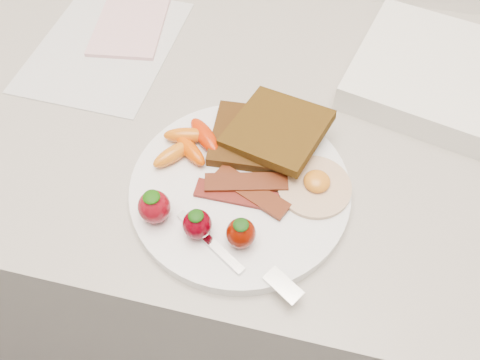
# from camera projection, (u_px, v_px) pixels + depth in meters

# --- Properties ---
(counter) EXTENTS (2.00, 0.60, 0.90)m
(counter) POSITION_uv_depth(u_px,v_px,m) (242.00, 249.00, 1.04)
(counter) COLOR gray
(counter) RESTS_ON ground
(plate) EXTENTS (0.27, 0.27, 0.02)m
(plate) POSITION_uv_depth(u_px,v_px,m) (240.00, 189.00, 0.58)
(plate) COLOR white
(plate) RESTS_ON counter
(toast_lower) EXTENTS (0.11, 0.11, 0.01)m
(toast_lower) POSITION_uv_depth(u_px,v_px,m) (252.00, 137.00, 0.60)
(toast_lower) COLOR black
(toast_lower) RESTS_ON plate
(toast_upper) EXTENTS (0.14, 0.14, 0.03)m
(toast_upper) POSITION_uv_depth(u_px,v_px,m) (277.00, 129.00, 0.59)
(toast_upper) COLOR #311C06
(toast_upper) RESTS_ON toast_lower
(fried_egg) EXTENTS (0.10, 0.10, 0.02)m
(fried_egg) POSITION_uv_depth(u_px,v_px,m) (315.00, 185.00, 0.56)
(fried_egg) COLOR beige
(fried_egg) RESTS_ON plate
(bacon_strips) EXTENTS (0.12, 0.07, 0.01)m
(bacon_strips) POSITION_uv_depth(u_px,v_px,m) (245.00, 189.00, 0.56)
(bacon_strips) COLOR #480B09
(bacon_strips) RESTS_ON plate
(baby_carrots) EXTENTS (0.09, 0.10, 0.02)m
(baby_carrots) POSITION_uv_depth(u_px,v_px,m) (190.00, 143.00, 0.59)
(baby_carrots) COLOR #D0600D
(baby_carrots) RESTS_ON plate
(strawberries) EXTENTS (0.14, 0.04, 0.05)m
(strawberries) POSITION_uv_depth(u_px,v_px,m) (192.00, 219.00, 0.52)
(strawberries) COLOR maroon
(strawberries) RESTS_ON plate
(fork) EXTENTS (0.16, 0.08, 0.00)m
(fork) POSITION_uv_depth(u_px,v_px,m) (242.00, 261.00, 0.51)
(fork) COLOR silver
(fork) RESTS_ON plate
(paper_sheet) EXTENTS (0.21, 0.28, 0.00)m
(paper_sheet) POSITION_uv_depth(u_px,v_px,m) (106.00, 45.00, 0.74)
(paper_sheet) COLOR silver
(paper_sheet) RESTS_ON counter
(notepad) EXTENTS (0.13, 0.17, 0.01)m
(notepad) POSITION_uv_depth(u_px,v_px,m) (130.00, 25.00, 0.76)
(notepad) COLOR beige
(notepad) RESTS_ON paper_sheet
(appliance) EXTENTS (0.33, 0.29, 0.04)m
(appliance) POSITION_uv_depth(u_px,v_px,m) (456.00, 80.00, 0.67)
(appliance) COLOR white
(appliance) RESTS_ON counter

